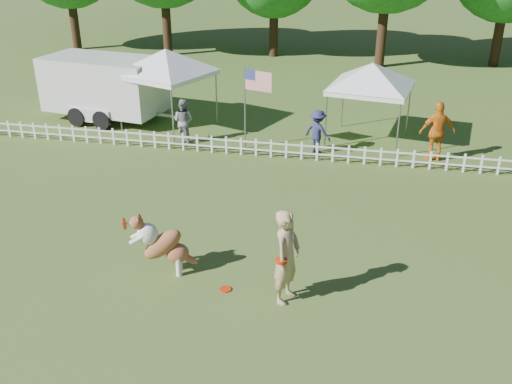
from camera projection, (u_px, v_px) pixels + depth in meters
ground at (223, 275)px, 12.38m from camera, size 120.00×120.00×0.00m
picket_fence at (278, 149)px, 18.45m from camera, size 22.00×0.08×0.60m
handler at (287, 257)px, 11.17m from camera, size 0.67×0.84×2.00m
dog at (164, 244)px, 12.16m from camera, size 1.45×0.81×1.42m
frisbee_on_turf at (225, 289)px, 11.88m from camera, size 0.26×0.26×0.02m
canopy_tent_left at (168, 90)px, 20.83m from camera, size 3.54×3.54×2.83m
canopy_tent_right at (369, 104)px, 19.46m from camera, size 2.99×2.99×2.68m
cargo_trailer at (105, 88)px, 21.76m from camera, size 5.87×3.28×2.44m
flag_pole at (245, 109)px, 18.76m from camera, size 1.04×0.45×2.77m
spectator_a at (183, 121)px, 19.59m from camera, size 0.86×0.73×1.54m
spectator_b at (318, 132)px, 18.69m from camera, size 1.09×0.91×1.46m
spectator_c at (437, 132)px, 17.98m from camera, size 1.21×0.74×1.93m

